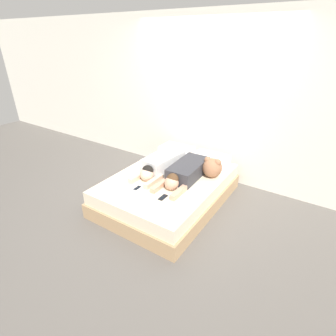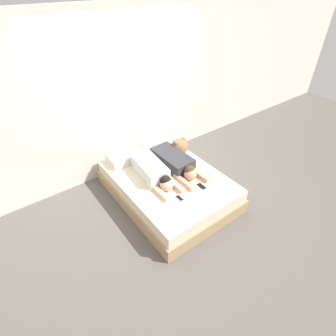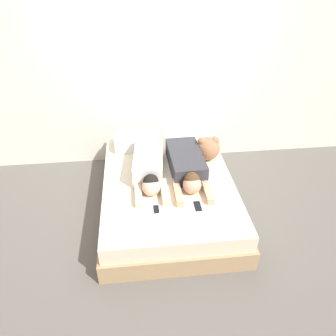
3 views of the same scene
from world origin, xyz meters
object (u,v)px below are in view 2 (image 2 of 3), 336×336
Objects in this scene: bed at (168,186)px; person_right at (176,162)px; pillow_head_right at (157,144)px; pillow_head_left at (125,156)px; person_left at (154,172)px; cell_phone_right at (201,186)px; plush_toy at (180,146)px; cell_phone_left at (179,198)px.

person_right is at bearing 22.54° from bed.
pillow_head_left is at bearing 180.00° from pillow_head_right.
bed is 1.90× the size of person_right.
bed is at bearing -67.13° from pillow_head_left.
bed is 2.00× the size of person_left.
plush_toy reaches higher than cell_phone_right.
pillow_head_left is 0.52× the size of person_right.
bed is at bearing -112.87° from pillow_head_right.
pillow_head_left is (-0.32, 0.75, 0.28)m from bed.
person_left is 0.95× the size of person_right.
cell_phone_right is 0.91m from plush_toy.
person_left is at bearing -127.91° from pillow_head_right.
person_right is at bearing 0.56° from person_left.
person_right is 3.53× the size of plush_toy.
pillow_head_right is at bearing 81.81° from person_right.
plush_toy reaches higher than bed.
person_left is 6.96× the size of cell_phone_right.
person_left is 0.77m from plush_toy.
person_left is (-0.52, -0.66, 0.04)m from pillow_head_right.
plush_toy is at bearing -62.81° from pillow_head_right.
person_left is at bearing -179.44° from person_right.
person_right is 0.40m from plush_toy.
person_left reaches higher than cell_phone_right.
bed is at bearing 116.62° from cell_phone_right.
pillow_head_right is 0.84m from person_left.
pillow_head_left is 1.00× the size of pillow_head_right.
plush_toy reaches higher than pillow_head_left.
pillow_head_left reaches higher than cell_phone_left.
cell_phone_right is at bearing -107.72° from plush_toy.
pillow_head_left is at bearing 155.20° from plush_toy.
plush_toy reaches higher than pillow_head_right.
pillow_head_right is at bearing 68.62° from cell_phone_left.
pillow_head_right is at bearing 86.54° from cell_phone_right.
pillow_head_right is at bearing 67.13° from bed.
plush_toy reaches higher than person_left.
cell_phone_left and cell_phone_right have the same top height.
pillow_head_right is at bearing 117.19° from plush_toy.
person_right is (-0.10, -0.66, 0.03)m from pillow_head_right.
pillow_head_left is 3.82× the size of cell_phone_left.
pillow_head_right is 0.52× the size of person_right.
person_right reaches higher than cell_phone_right.
pillow_head_right reaches higher than cell_phone_left.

